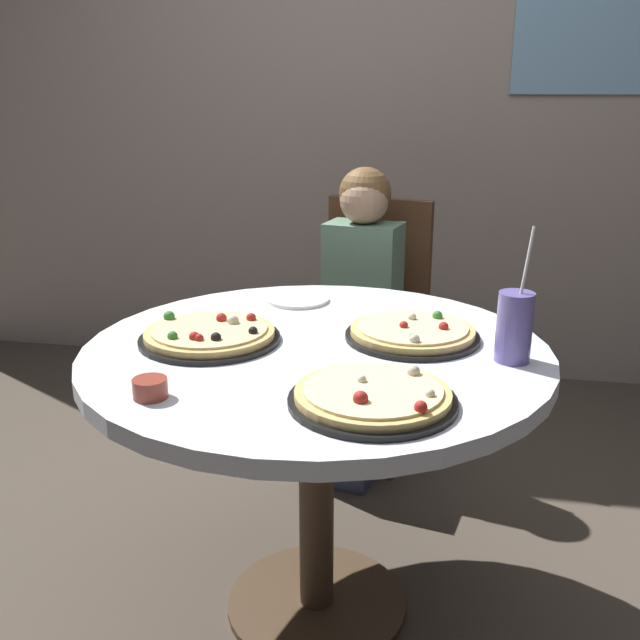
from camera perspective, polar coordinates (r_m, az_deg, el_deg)
ground_plane at (r=2.10m, az=-0.27°, el=-21.73°), size 8.00×8.00×0.00m
wall_with_window at (r=3.45m, az=5.90°, el=19.71°), size 5.20×0.14×2.90m
dining_table at (r=1.76m, az=-0.30°, el=-5.43°), size 1.12×1.12×0.75m
chair_wooden at (r=2.72m, az=4.02°, el=0.58°), size 0.47×0.47×0.95m
diner_child at (r=2.57m, az=2.79°, el=-1.54°), size 0.32×0.43×1.08m
pizza_veggie at (r=1.77m, az=-8.75°, el=-1.15°), size 0.34×0.34×0.05m
pizza_cheese at (r=1.41m, az=4.24°, el=-6.05°), size 0.33×0.33×0.05m
pizza_pepperoni at (r=1.78m, az=7.36°, el=-0.99°), size 0.33×0.33×0.05m
soda_cup at (r=1.66m, az=15.19°, el=-0.51°), size 0.08×0.08×0.31m
sauce_bowl at (r=1.47m, az=-13.34°, el=-5.29°), size 0.07×0.07×0.04m
plate_small at (r=2.08m, az=-1.78°, el=1.63°), size 0.18×0.18×0.01m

